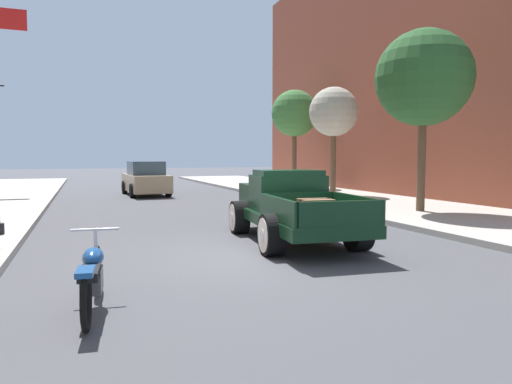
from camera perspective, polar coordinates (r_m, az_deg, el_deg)
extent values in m
plane|color=#47474C|center=(9.09, 1.00, -7.59)|extent=(140.00, 140.00, 0.00)
cube|color=brown|center=(26.92, 26.55, 13.60)|extent=(12.00, 28.00, 12.84)
cube|color=black|center=(10.40, 4.49, -3.07)|extent=(2.18, 5.03, 0.24)
cube|color=black|center=(10.68, 3.87, -0.07)|extent=(1.65, 1.23, 0.80)
cube|color=black|center=(10.61, 3.97, 2.39)|extent=(1.51, 1.06, 0.12)
cube|color=#3D4C5B|center=(11.21, 2.92, 0.96)|extent=(1.32, 0.16, 0.44)
cube|color=black|center=(11.92, 1.82, -0.28)|extent=(1.45, 1.61, 0.52)
cube|color=silver|center=(12.69, 0.76, -0.09)|extent=(0.69, 0.16, 0.47)
cube|color=black|center=(9.09, 7.49, -3.28)|extent=(1.87, 2.24, 0.04)
cube|color=black|center=(8.78, 2.62, -2.07)|extent=(0.26, 2.10, 0.44)
cube|color=black|center=(9.41, 12.05, -1.73)|extent=(0.26, 2.10, 0.44)
cube|color=black|center=(8.15, 10.25, -2.63)|extent=(1.62, 0.22, 0.44)
cube|color=black|center=(10.00, 5.26, -1.30)|extent=(1.62, 0.22, 0.44)
cylinder|color=black|center=(11.45, -2.04, -3.08)|extent=(0.43, 0.83, 0.80)
cylinder|color=silver|center=(11.41, -2.95, -3.11)|extent=(0.07, 0.65, 0.66)
cylinder|color=silver|center=(11.41, -3.00, -3.12)|extent=(0.04, 0.24, 0.24)
cylinder|color=black|center=(11.99, 6.35, -2.77)|extent=(0.43, 0.83, 0.80)
cylinder|color=silver|center=(12.06, 7.17, -2.74)|extent=(0.07, 0.65, 0.66)
cylinder|color=silver|center=(12.06, 7.21, -2.74)|extent=(0.04, 0.24, 0.24)
cylinder|color=black|center=(8.88, 1.96, -5.26)|extent=(0.43, 0.83, 0.80)
cylinder|color=silver|center=(8.82, 0.81, -5.31)|extent=(0.07, 0.65, 0.66)
cylinder|color=silver|center=(8.82, 0.75, -5.31)|extent=(0.04, 0.24, 0.24)
cylinder|color=black|center=(9.56, 12.33, -4.66)|extent=(0.43, 0.83, 0.80)
cylinder|color=silver|center=(9.64, 13.31, -4.60)|extent=(0.07, 0.65, 0.66)
cylinder|color=silver|center=(9.65, 13.36, -4.60)|extent=(0.04, 0.24, 0.24)
cube|color=brown|center=(8.67, 7.30, -2.18)|extent=(0.64, 0.49, 0.40)
cube|color=#3D2D1E|center=(8.67, 7.30, -2.18)|extent=(0.62, 0.10, 0.42)
cube|color=brown|center=(9.43, 8.02, -2.03)|extent=(0.45, 0.33, 0.28)
torus|color=black|center=(6.84, -18.85, -8.94)|extent=(0.14, 0.67, 0.67)
torus|color=black|center=(5.44, -20.04, -12.41)|extent=(0.14, 0.67, 0.67)
cube|color=#4C4C51|center=(6.08, -19.43, -10.14)|extent=(0.28, 0.46, 0.28)
ellipsoid|color=navy|center=(6.27, -19.28, -7.54)|extent=(0.31, 0.54, 0.24)
cube|color=black|center=(5.80, -19.68, -9.32)|extent=(0.28, 0.58, 0.10)
cylinder|color=silver|center=(6.72, -18.95, -6.57)|extent=(0.08, 0.26, 0.58)
cylinder|color=silver|center=(6.56, -19.10, -4.36)|extent=(0.62, 0.10, 0.04)
cube|color=navy|center=(5.36, -20.13, -9.13)|extent=(0.22, 0.42, 0.06)
cube|color=tan|center=(23.37, -13.34, 1.11)|extent=(1.95, 4.39, 0.80)
cube|color=#384C5B|center=(23.19, -13.31, 2.87)|extent=(1.63, 2.08, 0.64)
cylinder|color=black|center=(24.53, -15.76, 0.56)|extent=(0.26, 0.67, 0.66)
cylinder|color=black|center=(24.80, -11.98, 0.67)|extent=(0.26, 0.67, 0.66)
cylinder|color=black|center=(21.98, -14.85, 0.16)|extent=(0.26, 0.67, 0.66)
cylinder|color=black|center=(22.28, -10.65, 0.28)|extent=(0.26, 0.67, 0.66)
cube|color=red|center=(26.74, -27.98, 18.18)|extent=(1.60, 0.03, 1.00)
cylinder|color=brown|center=(15.72, 19.55, 3.37)|extent=(0.26, 0.26, 3.06)
sphere|color=#285628|center=(15.91, 19.80, 12.98)|extent=(3.01, 3.01, 3.01)
cylinder|color=brown|center=(21.67, 9.40, 3.58)|extent=(0.26, 0.26, 2.93)
sphere|color=#ADA893|center=(21.76, 9.48, 9.65)|extent=(2.23, 2.23, 2.23)
cylinder|color=brown|center=(26.59, 4.70, 4.04)|extent=(0.26, 0.26, 3.19)
sphere|color=#3D7538|center=(26.70, 4.73, 9.57)|extent=(2.61, 2.61, 2.61)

